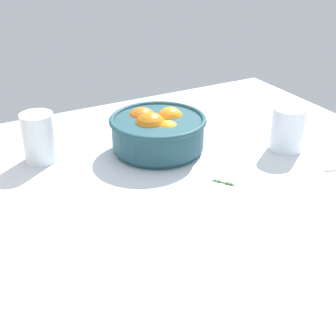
{
  "coord_description": "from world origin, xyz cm",
  "views": [
    {
      "loc": [
        -40.66,
        -77.67,
        52.12
      ],
      "look_at": [
        0.41,
        -1.99,
        6.67
      ],
      "focal_mm": 53.62,
      "sensor_mm": 36.0,
      "label": 1
    }
  ],
  "objects": [
    {
      "name": "second_glass",
      "position": [
        -17.2,
        26.46,
        4.85
      ],
      "size": [
        7.47,
        7.47,
        11.3
      ],
      "color": "white",
      "rests_on": "ground_plane"
    },
    {
      "name": "fruit_bowl",
      "position": [
        8.54,
        18.37,
        4.94
      ],
      "size": [
        22.71,
        22.71,
        10.08
      ],
      "color": "#234C56",
      "rests_on": "ground_plane"
    },
    {
      "name": "juice_glass",
      "position": [
        35.99,
        4.44,
        4.73
      ],
      "size": [
        7.94,
        7.94,
        10.41
      ],
      "color": "white",
      "rests_on": "ground_plane"
    },
    {
      "name": "ground_plane",
      "position": [
        0.0,
        0.0,
        -1.5
      ],
      "size": [
        127.02,
        105.68,
        3.0
      ],
      "primitive_type": "cube",
      "color": "silver"
    },
    {
      "name": "herb_sprig_0",
      "position": [
        13.56,
        -2.57,
        0.28
      ],
      "size": [
        3.3,
        4.6,
        0.99
      ],
      "color": "#457A40",
      "rests_on": "ground_plane"
    }
  ]
}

